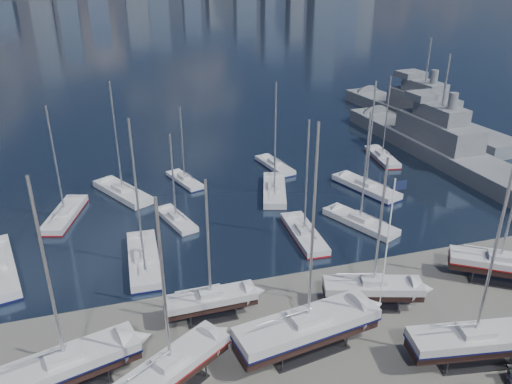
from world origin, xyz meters
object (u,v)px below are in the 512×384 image
object	(u,v)px
sailboat_cradle_0	(66,365)
naval_ship_west	(420,115)
flagpole	(389,239)
naval_ship_east	(436,146)

from	to	relation	value
sailboat_cradle_0	naval_ship_west	distance (m)	82.73
sailboat_cradle_0	flagpole	distance (m)	27.07
sailboat_cradle_0	naval_ship_east	distance (m)	66.29
naval_ship_east	naval_ship_west	size ratio (longest dim) A/B	1.00
sailboat_cradle_0	flagpole	xyz separation A→B (m)	(26.47, 1.07, 5.59)
naval_ship_east	flagpole	bearing A→B (deg)	136.83
sailboat_cradle_0	naval_ship_west	xyz separation A→B (m)	(64.19, 52.18, -0.46)
naval_ship_west	flagpole	size ratio (longest dim) A/B	3.37
sailboat_cradle_0	naval_ship_east	xyz separation A→B (m)	(56.03, 35.43, -0.46)
naval_ship_east	naval_ship_west	xyz separation A→B (m)	(8.17, 16.75, -0.00)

